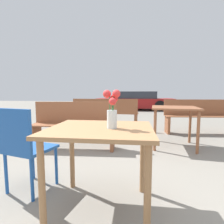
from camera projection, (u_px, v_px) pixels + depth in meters
name	position (u px, v px, depth m)	size (l,w,h in m)	color
ground_plane	(101.00, 208.00, 1.54)	(40.00, 40.00, 0.00)	gray
table_front	(101.00, 140.00, 1.47)	(0.86, 0.74, 0.72)	#9E7047
flower_vase	(112.00, 110.00, 1.42)	(0.14, 0.14, 0.31)	silver
cafe_chair	(25.00, 145.00, 1.73)	(0.49, 0.49, 0.87)	#1E519E
bench_near	(74.00, 123.00, 3.22)	(1.55, 0.43, 0.85)	brown
bench_middle	(203.00, 114.00, 4.41)	(1.94, 0.50, 0.85)	brown
bench_far	(105.00, 112.00, 5.04)	(1.92, 0.58, 0.85)	brown
table_back	(174.00, 113.00, 3.26)	(0.90, 0.88, 0.75)	brown
parked_car	(134.00, 101.00, 10.71)	(4.58, 1.82, 1.11)	maroon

